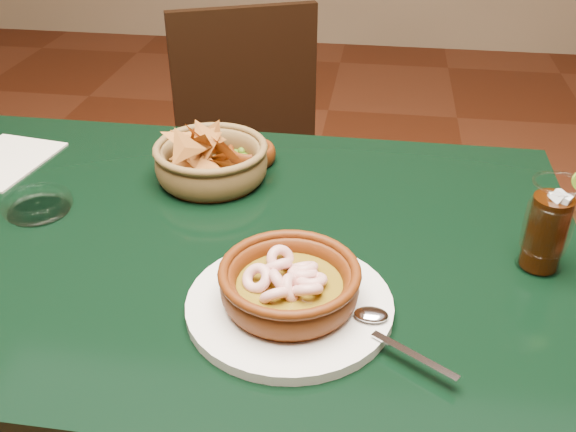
# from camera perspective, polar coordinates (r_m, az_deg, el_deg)

# --- Properties ---
(dining_table) EXTENTS (1.20, 0.80, 0.75)m
(dining_table) POSITION_cam_1_polar(r_m,az_deg,el_deg) (1.10, -7.12, -5.91)
(dining_table) COLOR black
(dining_table) RESTS_ON ground
(dining_chair) EXTENTS (0.55, 0.55, 0.91)m
(dining_chair) POSITION_cam_1_polar(r_m,az_deg,el_deg) (1.77, -2.80, 4.24)
(dining_chair) COLOR black
(dining_chair) RESTS_ON ground
(shrimp_plate) EXTENTS (0.36, 0.28, 0.08)m
(shrimp_plate) POSITION_cam_1_polar(r_m,az_deg,el_deg) (0.86, 0.17, -6.57)
(shrimp_plate) COLOR silver
(shrimp_plate) RESTS_ON dining_table
(chip_basket) EXTENTS (0.24, 0.24, 0.14)m
(chip_basket) POSITION_cam_1_polar(r_m,az_deg,el_deg) (1.18, -6.89, 4.90)
(chip_basket) COLOR brown
(chip_basket) RESTS_ON dining_table
(guacamole_ramekin) EXTENTS (0.11, 0.11, 0.04)m
(guacamole_ramekin) POSITION_cam_1_polar(r_m,az_deg,el_deg) (1.25, -3.31, 5.54)
(guacamole_ramekin) COLOR #461B06
(guacamole_ramekin) RESTS_ON dining_table
(cola_drink) EXTENTS (0.14, 0.14, 0.16)m
(cola_drink) POSITION_cam_1_polar(r_m,az_deg,el_deg) (0.99, 22.08, -0.86)
(cola_drink) COLOR white
(cola_drink) RESTS_ON dining_table
(glass_ashtray) EXTENTS (0.13, 0.13, 0.03)m
(glass_ashtray) POSITION_cam_1_polar(r_m,az_deg,el_deg) (1.16, -21.38, 0.96)
(glass_ashtray) COLOR white
(glass_ashtray) RESTS_ON dining_table
(paper_menu) EXTENTS (0.18, 0.23, 0.00)m
(paper_menu) POSITION_cam_1_polar(r_m,az_deg,el_deg) (1.37, -24.03, 4.46)
(paper_menu) COLOR beige
(paper_menu) RESTS_ON dining_table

